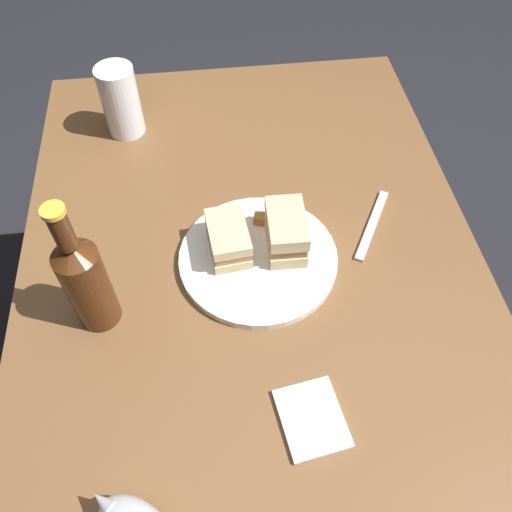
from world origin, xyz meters
TOP-DOWN VIEW (x-y plane):
  - ground_plane at (0.00, 0.00)m, footprint 6.00×6.00m
  - dining_table at (0.00, 0.00)m, footprint 1.24×0.83m
  - plate at (-0.02, 0.01)m, footprint 0.28×0.28m
  - sandwich_half_left at (-0.04, 0.06)m, footprint 0.11×0.07m
  - sandwich_half_right at (-0.04, -0.04)m, footprint 0.11×0.08m
  - potato_wedge_front at (-0.08, -0.05)m, footprint 0.06×0.03m
  - potato_wedge_middle at (-0.10, 0.03)m, footprint 0.03×0.05m
  - potato_wedge_back at (-0.09, -0.05)m, footprint 0.05×0.05m
  - pint_glass at (-0.41, -0.23)m, footprint 0.08×0.08m
  - cider_bottle at (0.06, -0.26)m, footprint 0.07×0.07m
  - napkin at (0.27, 0.05)m, footprint 0.12×0.11m
  - fork at (-0.08, 0.23)m, footprint 0.16×0.10m

SIDE VIEW (x-z plane):
  - ground_plane at x=0.00m, z-range 0.00..0.00m
  - dining_table at x=0.00m, z-range 0.00..0.77m
  - fork at x=-0.08m, z-range 0.77..0.78m
  - napkin at x=0.27m, z-range 0.77..0.78m
  - plate at x=-0.02m, z-range 0.77..0.79m
  - potato_wedge_front at x=-0.08m, z-range 0.79..0.80m
  - potato_wedge_middle at x=-0.10m, z-range 0.79..0.81m
  - potato_wedge_back at x=-0.09m, z-range 0.79..0.81m
  - sandwich_half_right at x=-0.04m, z-range 0.79..0.85m
  - sandwich_half_left at x=-0.04m, z-range 0.79..0.86m
  - pint_glass at x=-0.41m, z-range 0.76..0.91m
  - cider_bottle at x=0.06m, z-range 0.74..1.01m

